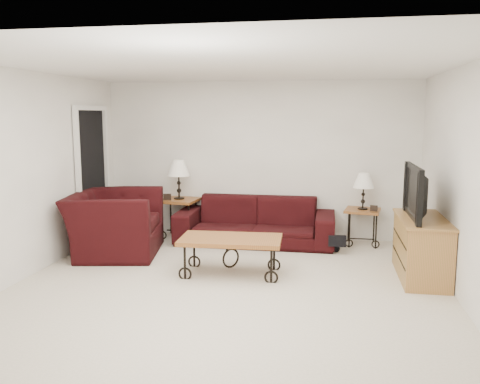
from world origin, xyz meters
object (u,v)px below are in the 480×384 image
Objects in this scene: coffee_table at (231,256)px; tv_stand at (421,248)px; side_table_right at (362,227)px; lamp_right at (363,191)px; backpack at (337,236)px; armchair at (115,223)px; television at (423,192)px; side_table_left at (180,218)px; lamp_left at (179,180)px; sofa at (255,221)px.

tv_stand reaches higher than coffee_table.
side_table_right is at bearing 112.38° from tv_stand.
lamp_right is 1.12× the size of backpack.
television is at bearing -105.41° from armchair.
tv_stand reaches higher than backpack.
lamp_right reaches higher than backpack.
lamp_left is at bearing 0.00° from side_table_left.
backpack is at bearing 43.69° from coffee_table.
side_table_right is 1.60m from tv_stand.
side_table_left is at bearing 171.91° from sofa.
television is at bearing -23.06° from side_table_left.
lamp_right is at bearing -0.00° from lamp_left.
sofa is 1.63m from side_table_right.
backpack is (2.51, -0.50, -0.07)m from side_table_left.
lamp_left is at bearing -113.06° from television.
television is at bearing -23.06° from lamp_left.
lamp_right is 0.45× the size of tv_stand.
lamp_left is 3.83m from tv_stand.
television reaches higher than side_table_left.
armchair is 4.12m from tv_stand.
sofa is at bearing 155.92° from backpack.
sofa is 1.69m from lamp_right.
backpack is at bearing -135.32° from television.
tv_stand is at bearing -22.94° from lamp_left.
armchair is 3.18m from backpack.
lamp_left reaches higher than side_table_right.
lamp_left is at bearing 171.91° from sofa.
side_table_left is at bearing -113.06° from television.
lamp_left is at bearing -39.24° from armchair.
lamp_right reaches higher than side_table_left.
side_table_right is 1.00× the size of lamp_right.
armchair is (-3.50, -1.11, 0.16)m from side_table_right.
side_table_right reaches higher than coffee_table.
side_table_right is at bearing 0.00° from lamp_right.
lamp_left is 2.88m from lamp_right.
lamp_right reaches higher than side_table_right.
television is 2.23× the size of backpack.
backpack is (-0.96, 0.97, -0.81)m from television.
television is at bearing -68.29° from lamp_right.
lamp_right is at bearing -158.29° from television.
armchair is (-0.61, -1.11, 0.13)m from side_table_left.
armchair is (-1.88, -0.93, 0.09)m from sofa.
coffee_table is 1.01× the size of tv_stand.
sofa is 4.86× the size of backpack.
sofa is 1.94× the size of coffee_table.
armchair reaches higher than side_table_right.
side_table_right is at bearing -82.66° from armchair.
tv_stand is 1.39m from backpack.
side_table_right is 0.50× the size of television.
backpack is at bearing -126.79° from lamp_right.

